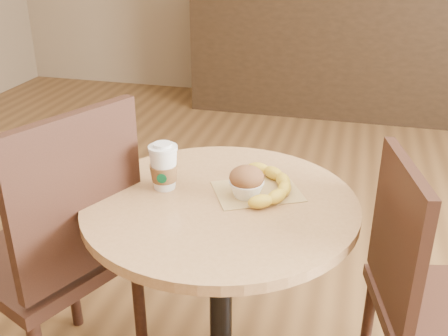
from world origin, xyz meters
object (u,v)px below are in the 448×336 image
muffin (247,182)px  cafe_table (221,256)px  coffee_cup (164,168)px  chair_left (60,250)px  chair_right (429,297)px  banana (268,185)px

muffin → cafe_table: bearing=-152.0°
coffee_cup → muffin: bearing=-10.5°
chair_left → coffee_cup: bearing=135.0°
chair_right → muffin: 0.61m
coffee_cup → banana: size_ratio=0.51×
muffin → coffee_cup: bearing=-179.0°
cafe_table → muffin: muffin is taller
chair_left → coffee_cup: 0.41m
banana → muffin: bearing=-148.2°
cafe_table → chair_left: size_ratio=0.76×
cafe_table → muffin: size_ratio=7.71×
muffin → banana: size_ratio=0.36×
cafe_table → coffee_cup: (-0.18, 0.03, 0.25)m
chair_left → coffee_cup: size_ratio=7.25×
coffee_cup → cafe_table: bearing=-21.4°
coffee_cup → chair_left: bearing=-170.2°
chair_left → banana: chair_left is taller
coffee_cup → muffin: size_ratio=1.39×
chair_left → coffee_cup: chair_left is taller
chair_right → muffin: size_ratio=9.03×
chair_left → chair_right: bearing=120.2°
coffee_cup → chair_right: bearing=-11.1°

